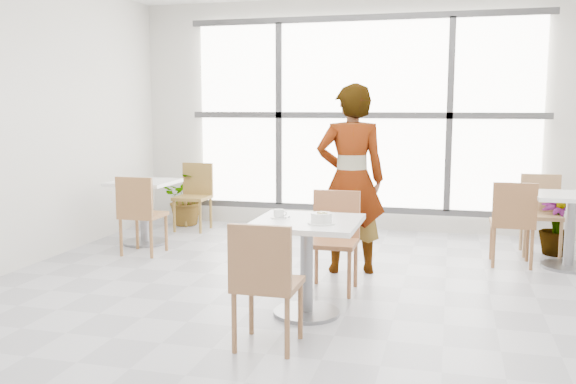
% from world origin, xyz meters
% --- Properties ---
extents(floor, '(7.00, 7.00, 0.00)m').
position_xyz_m(floor, '(0.00, 0.00, 0.00)').
color(floor, '#9E9EA5').
rests_on(floor, ground).
extents(wall_back, '(6.00, 0.00, 6.00)m').
position_xyz_m(wall_back, '(0.00, 3.50, 1.50)').
color(wall_back, silver).
rests_on(wall_back, ground).
extents(window, '(4.60, 0.07, 2.52)m').
position_xyz_m(window, '(0.00, 3.44, 1.50)').
color(window, white).
rests_on(window, ground).
extents(main_table, '(0.80, 0.80, 0.75)m').
position_xyz_m(main_table, '(0.08, -0.04, 0.52)').
color(main_table, silver).
rests_on(main_table, ground).
extents(chair_near, '(0.42, 0.42, 0.87)m').
position_xyz_m(chair_near, '(-0.03, -0.81, 0.50)').
color(chair_near, '#90613E').
rests_on(chair_near, ground).
extents(chair_far, '(0.42, 0.42, 0.87)m').
position_xyz_m(chair_far, '(0.16, 0.71, 0.50)').
color(chair_far, '#995E3A').
rests_on(chair_far, ground).
extents(oatmeal_bowl, '(0.21, 0.21, 0.09)m').
position_xyz_m(oatmeal_bowl, '(0.22, -0.16, 0.79)').
color(oatmeal_bowl, white).
rests_on(oatmeal_bowl, main_table).
extents(coffee_cup, '(0.16, 0.13, 0.07)m').
position_xyz_m(coffee_cup, '(-0.15, -0.00, 0.78)').
color(coffee_cup, white).
rests_on(coffee_cup, main_table).
extents(person, '(0.76, 0.60, 1.83)m').
position_xyz_m(person, '(0.21, 1.31, 0.91)').
color(person, black).
rests_on(person, ground).
extents(bg_table_left, '(0.70, 0.70, 0.75)m').
position_xyz_m(bg_table_left, '(-2.35, 1.95, 0.49)').
color(bg_table_left, white).
rests_on(bg_table_left, ground).
extents(bg_table_right, '(0.70, 0.70, 0.75)m').
position_xyz_m(bg_table_right, '(2.31, 2.01, 0.49)').
color(bg_table_right, white).
rests_on(bg_table_right, ground).
extents(bg_chair_left_near, '(0.42, 0.42, 0.87)m').
position_xyz_m(bg_chair_left_near, '(-2.11, 1.40, 0.50)').
color(bg_chair_left_near, '#926239').
rests_on(bg_chair_left_near, ground).
extents(bg_chair_left_far, '(0.42, 0.42, 0.87)m').
position_xyz_m(bg_chair_left_far, '(-2.12, 2.92, 0.50)').
color(bg_chair_left_far, olive).
rests_on(bg_chair_left_far, ground).
extents(bg_chair_right_near, '(0.42, 0.42, 0.87)m').
position_xyz_m(bg_chair_right_near, '(1.76, 1.92, 0.50)').
color(bg_chair_right_near, brown).
rests_on(bg_chair_right_near, ground).
extents(bg_chair_right_far, '(0.42, 0.42, 0.87)m').
position_xyz_m(bg_chair_right_far, '(2.11, 2.62, 0.50)').
color(bg_chair_right_far, '#9E764D').
rests_on(bg_chair_right_far, ground).
extents(plant_left, '(0.82, 0.77, 0.72)m').
position_xyz_m(plant_left, '(-2.34, 3.18, 0.36)').
color(plant_left, '#41763B').
rests_on(plant_left, ground).
extents(plant_right, '(0.37, 0.37, 0.65)m').
position_xyz_m(plant_right, '(2.28, 2.58, 0.33)').
color(plant_right, '#3C7D3C').
rests_on(plant_right, ground).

